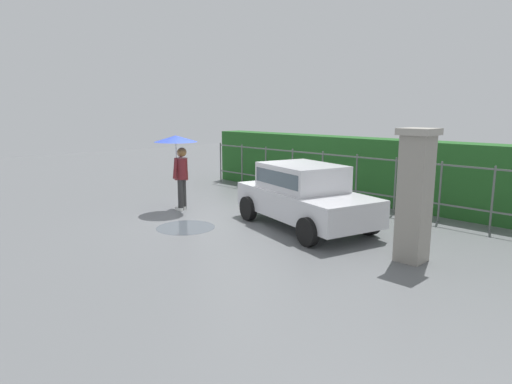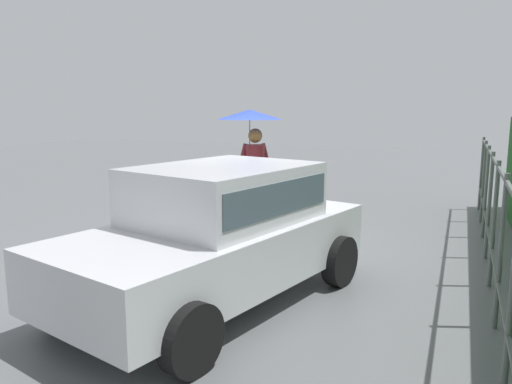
{
  "view_description": "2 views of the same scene",
  "coord_description": "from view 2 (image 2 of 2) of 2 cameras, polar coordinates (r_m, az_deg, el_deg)",
  "views": [
    {
      "loc": [
        8.34,
        -7.45,
        2.75
      ],
      "look_at": [
        0.37,
        0.25,
        0.68
      ],
      "focal_mm": 31.26,
      "sensor_mm": 36.0,
      "label": 1
    },
    {
      "loc": [
        6.36,
        2.85,
        2.09
      ],
      "look_at": [
        -0.3,
        0.07,
        0.85
      ],
      "focal_mm": 34.72,
      "sensor_mm": 36.0,
      "label": 2
    }
  ],
  "objects": [
    {
      "name": "fence_section",
      "position": [
        5.76,
        26.06,
        -3.98
      ],
      "size": [
        10.88,
        0.05,
        1.5
      ],
      "color": "#59605B",
      "rests_on": "ground"
    },
    {
      "name": "ground_plane",
      "position": [
        7.28,
        -1.45,
        -6.97
      ],
      "size": [
        40.0,
        40.0,
        0.0
      ],
      "primitive_type": "plane",
      "color": "slate"
    },
    {
      "name": "car",
      "position": [
        5.35,
        -4.23,
        -4.22
      ],
      "size": [
        3.99,
        2.57,
        1.48
      ],
      "rotation": [
        0.0,
        0.0,
        -0.25
      ],
      "color": "silver",
      "rests_on": "ground"
    },
    {
      "name": "pedestrian",
      "position": [
        8.85,
        -0.43,
        6.38
      ],
      "size": [
        1.16,
        1.16,
        2.05
      ],
      "rotation": [
        0.0,
        0.0,
        -2.59
      ],
      "color": "#333333",
      "rests_on": "ground"
    },
    {
      "name": "puddle_near",
      "position": [
        8.13,
        -11.38,
        -5.36
      ],
      "size": [
        1.38,
        1.38,
        0.0
      ],
      "primitive_type": "cylinder",
      "color": "#4C545B",
      "rests_on": "ground"
    }
  ]
}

